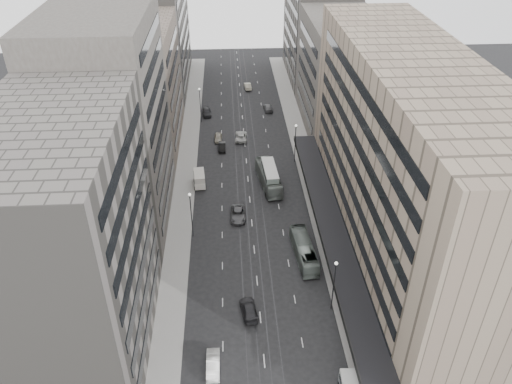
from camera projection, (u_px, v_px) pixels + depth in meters
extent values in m
plane|color=black|center=(257.00, 286.00, 71.38)|extent=(220.00, 220.00, 0.00)
cube|color=gray|center=(304.00, 155.00, 103.20)|extent=(4.00, 125.00, 0.15)
cube|color=gray|center=(187.00, 159.00, 101.99)|extent=(4.00, 125.00, 0.15)
cube|color=gray|center=(405.00, 162.00, 70.88)|extent=(15.00, 60.00, 30.00)
cube|color=black|center=(332.00, 226.00, 76.45)|extent=(4.40, 60.00, 0.50)
cube|color=#48443F|center=(340.00, 74.00, 109.21)|extent=(15.00, 28.00, 24.00)
cube|color=#605C56|center=(318.00, 27.00, 133.12)|extent=(15.00, 32.00, 28.00)
cube|color=#605C56|center=(69.00, 246.00, 55.37)|extent=(15.00, 28.00, 30.00)
cube|color=#48443F|center=(111.00, 124.00, 76.78)|extent=(15.00, 26.00, 34.00)
cube|color=#706157|center=(138.00, 86.00, 101.76)|extent=(15.00, 28.00, 25.00)
cube|color=#605C56|center=(155.00, 33.00, 128.45)|extent=(15.00, 38.00, 28.00)
cylinder|color=#262628|center=(333.00, 287.00, 65.50)|extent=(0.16, 0.16, 8.00)
sphere|color=silver|center=(336.00, 263.00, 63.24)|extent=(0.44, 0.44, 0.44)
cylinder|color=#262628|center=(295.00, 144.00, 98.84)|extent=(0.16, 0.16, 8.00)
sphere|color=silver|center=(296.00, 126.00, 96.59)|extent=(0.44, 0.44, 0.44)
cylinder|color=#262628|center=(191.00, 216.00, 78.69)|extent=(0.16, 0.16, 8.00)
sphere|color=silver|center=(190.00, 194.00, 76.43)|extent=(0.44, 0.44, 0.44)
cylinder|color=#262628|center=(200.00, 106.00, 114.54)|extent=(0.16, 0.16, 8.00)
sphere|color=silver|center=(199.00, 89.00, 112.28)|extent=(0.44, 0.44, 0.44)
imported|color=slate|center=(304.00, 250.00, 75.63)|extent=(3.28, 10.68, 2.93)
imported|color=gray|center=(268.00, 177.00, 92.85)|extent=(4.38, 12.21, 3.33)
cube|color=gray|center=(270.00, 181.00, 92.14)|extent=(2.68, 8.14, 2.05)
cube|color=gray|center=(270.00, 172.00, 91.08)|extent=(2.62, 7.82, 1.78)
cube|color=silver|center=(270.00, 168.00, 90.56)|extent=(2.68, 8.14, 0.11)
cylinder|color=black|center=(266.00, 195.00, 90.20)|extent=(0.30, 0.91, 0.89)
cylinder|color=black|center=(278.00, 194.00, 90.41)|extent=(0.30, 0.91, 0.89)
cylinder|color=black|center=(262.00, 178.00, 94.99)|extent=(0.30, 0.91, 0.89)
cylinder|color=black|center=(273.00, 177.00, 95.21)|extent=(0.30, 0.91, 0.89)
cube|color=silver|center=(200.00, 181.00, 93.06)|extent=(2.33, 4.50, 1.34)
cube|color=beige|center=(199.00, 175.00, 92.41)|extent=(2.28, 4.41, 1.05)
cylinder|color=black|center=(195.00, 188.00, 92.13)|extent=(0.26, 0.71, 0.70)
cylinder|color=black|center=(206.00, 188.00, 92.37)|extent=(0.26, 0.71, 0.70)
cylinder|color=black|center=(194.00, 180.00, 94.49)|extent=(0.26, 0.71, 0.70)
cylinder|color=black|center=(205.00, 179.00, 94.74)|extent=(0.26, 0.71, 0.70)
imported|color=silver|center=(213.00, 365.00, 59.21)|extent=(1.57, 4.49, 1.48)
imported|color=#4C4C4E|center=(238.00, 214.00, 84.68)|extent=(2.61, 5.42, 1.49)
imported|color=black|center=(249.00, 309.00, 66.61)|extent=(2.63, 5.12, 1.42)
imported|color=gray|center=(218.00, 138.00, 108.45)|extent=(1.74, 4.10, 1.38)
imported|color=black|center=(222.00, 147.00, 104.94)|extent=(1.46, 4.14, 1.36)
imported|color=beige|center=(241.00, 136.00, 108.88)|extent=(2.77, 5.55, 1.51)
imported|color=#4F4F52|center=(268.00, 108.00, 121.79)|extent=(2.18, 4.80, 1.36)
imported|color=black|center=(207.00, 112.00, 119.48)|extent=(2.41, 5.11, 1.69)
imported|color=#BCB49C|center=(248.00, 86.00, 133.57)|extent=(1.97, 4.74, 1.52)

